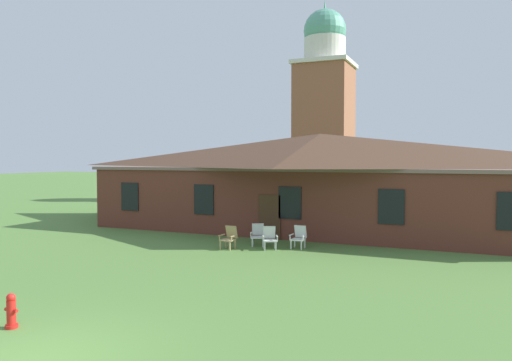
{
  "coord_description": "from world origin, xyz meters",
  "views": [
    {
      "loc": [
        7.33,
        -6.36,
        3.8
      ],
      "look_at": [
        0.77,
        8.79,
        3.05
      ],
      "focal_mm": 33.63,
      "sensor_mm": 36.0,
      "label": 1
    }
  ],
  "objects_px": {
    "lawn_chair_near_door": "(258,234)",
    "lawn_chair_left_end": "(270,237)",
    "lawn_chair_middle": "(299,236)",
    "fire_hydrant": "(11,312)",
    "lawn_chair_by_porch": "(229,237)"
  },
  "relations": [
    {
      "from": "lawn_chair_near_door",
      "to": "fire_hydrant",
      "type": "height_order",
      "value": "lawn_chair_near_door"
    },
    {
      "from": "lawn_chair_left_end",
      "to": "lawn_chair_middle",
      "type": "distance_m",
      "value": 1.28
    },
    {
      "from": "lawn_chair_near_door",
      "to": "lawn_chair_left_end",
      "type": "xyz_separation_m",
      "value": [
        0.79,
        -0.58,
        0.0
      ]
    },
    {
      "from": "fire_hydrant",
      "to": "lawn_chair_left_end",
      "type": "bearing_deg",
      "value": 80.5
    },
    {
      "from": "lawn_chair_by_porch",
      "to": "lawn_chair_near_door",
      "type": "xyz_separation_m",
      "value": [
        0.82,
        1.14,
        0.0
      ]
    },
    {
      "from": "lawn_chair_near_door",
      "to": "lawn_chair_middle",
      "type": "xyz_separation_m",
      "value": [
        1.85,
        0.14,
        0.0
      ]
    },
    {
      "from": "lawn_chair_middle",
      "to": "fire_hydrant",
      "type": "height_order",
      "value": "lawn_chair_middle"
    },
    {
      "from": "lawn_chair_near_door",
      "to": "lawn_chair_middle",
      "type": "distance_m",
      "value": 1.85
    },
    {
      "from": "fire_hydrant",
      "to": "lawn_chair_by_porch",
      "type": "bearing_deg",
      "value": 88.72
    },
    {
      "from": "lawn_chair_by_porch",
      "to": "lawn_chair_left_end",
      "type": "xyz_separation_m",
      "value": [
        1.61,
        0.56,
        0.0
      ]
    },
    {
      "from": "lawn_chair_near_door",
      "to": "fire_hydrant",
      "type": "distance_m",
      "value": 11.64
    },
    {
      "from": "lawn_chair_by_porch",
      "to": "lawn_chair_near_door",
      "type": "height_order",
      "value": "same"
    },
    {
      "from": "lawn_chair_near_door",
      "to": "fire_hydrant",
      "type": "relative_size",
      "value": 1.21
    },
    {
      "from": "lawn_chair_by_porch",
      "to": "lawn_chair_left_end",
      "type": "distance_m",
      "value": 1.71
    },
    {
      "from": "lawn_chair_middle",
      "to": "lawn_chair_by_porch",
      "type": "bearing_deg",
      "value": -154.35
    }
  ]
}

